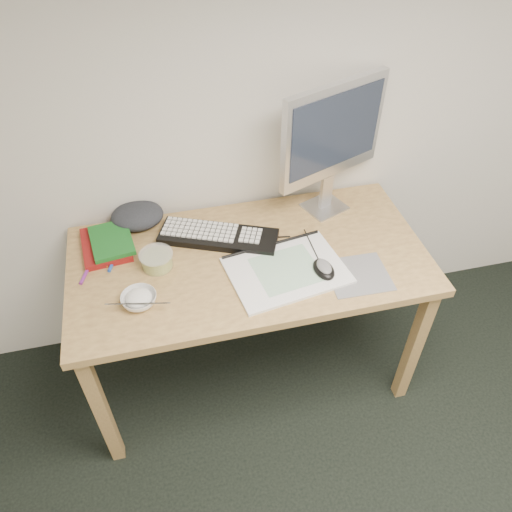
{
  "coord_description": "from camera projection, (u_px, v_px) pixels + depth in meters",
  "views": [
    {
      "loc": [
        -0.52,
        0.04,
        2.1
      ],
      "look_at": [
        -0.21,
        1.35,
        0.83
      ],
      "focal_mm": 35.0,
      "sensor_mm": 36.0,
      "label": 1
    }
  ],
  "objects": [
    {
      "name": "desk",
      "position": [
        249.0,
        272.0,
        2.01
      ],
      "size": [
        1.4,
        0.7,
        0.75
      ],
      "color": "tan",
      "rests_on": "ground"
    },
    {
      "name": "rice_bowl",
      "position": [
        139.0,
        300.0,
        1.77
      ],
      "size": [
        0.16,
        0.16,
        0.04
      ],
      "primitive_type": "imported",
      "rotation": [
        0.0,
        0.0,
        0.33
      ],
      "color": "silver",
      "rests_on": "desk"
    },
    {
      "name": "mousepad",
      "position": [
        358.0,
        275.0,
        1.88
      ],
      "size": [
        0.23,
        0.21,
        0.0
      ],
      "primitive_type": "cube",
      "rotation": [
        0.0,
        0.0,
        -0.03
      ],
      "color": "slate",
      "rests_on": "desk"
    },
    {
      "name": "cloth_lump",
      "position": [
        137.0,
        216.0,
        2.09
      ],
      "size": [
        0.19,
        0.17,
        0.08
      ],
      "primitive_type": "ellipsoid",
      "rotation": [
        0.0,
        0.0,
        0.08
      ],
      "color": "#282B30",
      "rests_on": "desk"
    },
    {
      "name": "chopsticks",
      "position": [
        138.0,
        304.0,
        1.73
      ],
      "size": [
        0.21,
        0.06,
        0.02
      ],
      "primitive_type": "cylinder",
      "rotation": [
        0.0,
        1.57,
        -0.21
      ],
      "color": "#B3B3B6",
      "rests_on": "rice_bowl"
    },
    {
      "name": "marker_orange",
      "position": [
        112.0,
        256.0,
        1.95
      ],
      "size": [
        0.06,
        0.12,
        0.01
      ],
      "primitive_type": "cylinder",
      "rotation": [
        0.0,
        1.57,
        1.2
      ],
      "color": "orange",
      "rests_on": "desk"
    },
    {
      "name": "keyboard",
      "position": [
        219.0,
        237.0,
        2.03
      ],
      "size": [
        0.5,
        0.33,
        0.03
      ],
      "primitive_type": "cube",
      "rotation": [
        0.0,
        0.0,
        -0.4
      ],
      "color": "black",
      "rests_on": "desk"
    },
    {
      "name": "sketchpad",
      "position": [
        287.0,
        270.0,
        1.9
      ],
      "size": [
        0.48,
        0.37,
        0.01
      ],
      "primitive_type": "cube",
      "rotation": [
        0.0,
        0.0,
        0.16
      ],
      "color": "white",
      "rests_on": "desk"
    },
    {
      "name": "mouse",
      "position": [
        324.0,
        267.0,
        1.87
      ],
      "size": [
        0.08,
        0.12,
        0.04
      ],
      "primitive_type": "ellipsoid",
      "rotation": [
        0.0,
        0.0,
        0.1
      ],
      "color": "black",
      "rests_on": "sketchpad"
    },
    {
      "name": "book_red",
      "position": [
        106.0,
        245.0,
        1.99
      ],
      "size": [
        0.21,
        0.26,
        0.02
      ],
      "primitive_type": "cube",
      "rotation": [
        0.0,
        0.0,
        0.1
      ],
      "color": "maroon",
      "rests_on": "desk"
    },
    {
      "name": "pencil_tan",
      "position": [
        250.0,
        244.0,
        2.01
      ],
      "size": [
        0.13,
        0.16,
        0.01
      ],
      "primitive_type": "cylinder",
      "rotation": [
        0.0,
        1.57,
        -0.88
      ],
      "color": "tan",
      "rests_on": "desk"
    },
    {
      "name": "marker_purple",
      "position": [
        87.0,
        270.0,
        1.9
      ],
      "size": [
        0.06,
        0.14,
        0.01
      ],
      "primitive_type": "cylinder",
      "rotation": [
        0.0,
        1.57,
        1.23
      ],
      "color": "#782589",
      "rests_on": "desk"
    },
    {
      "name": "book_green",
      "position": [
        111.0,
        240.0,
        1.98
      ],
      "size": [
        0.18,
        0.23,
        0.02
      ],
      "primitive_type": "cube",
      "rotation": [
        0.0,
        0.0,
        0.14
      ],
      "color": "#18611F",
      "rests_on": "book_red"
    },
    {
      "name": "pencil_pink",
      "position": [
        252.0,
        244.0,
        2.01
      ],
      "size": [
        0.17,
        0.03,
        0.01
      ],
      "primitive_type": "cylinder",
      "rotation": [
        0.0,
        1.57,
        0.13
      ],
      "color": "pink",
      "rests_on": "desk"
    },
    {
      "name": "monitor",
      "position": [
        333.0,
        135.0,
        1.95
      ],
      "size": [
        0.47,
        0.21,
        0.57
      ],
      "rotation": [
        0.0,
        0.0,
        0.38
      ],
      "color": "silver",
      "rests_on": "desk"
    },
    {
      "name": "marker_blue",
      "position": [
        115.0,
        258.0,
        1.94
      ],
      "size": [
        0.06,
        0.14,
        0.01
      ],
      "primitive_type": "cylinder",
      "rotation": [
        0.0,
        1.57,
        1.25
      ],
      "color": "#214CB3",
      "rests_on": "desk"
    },
    {
      "name": "fruit_tub",
      "position": [
        157.0,
        260.0,
        1.9
      ],
      "size": [
        0.13,
        0.13,
        0.06
      ],
      "primitive_type": "cylinder",
      "rotation": [
        0.0,
        0.0,
        -0.01
      ],
      "color": "gold",
      "rests_on": "desk"
    },
    {
      "name": "pencil_black",
      "position": [
        271.0,
        237.0,
        2.04
      ],
      "size": [
        0.16,
        0.03,
        0.01
      ],
      "primitive_type": "cylinder",
      "rotation": [
        0.0,
        1.57,
        -0.16
      ],
      "color": "black",
      "rests_on": "desk"
    }
  ]
}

